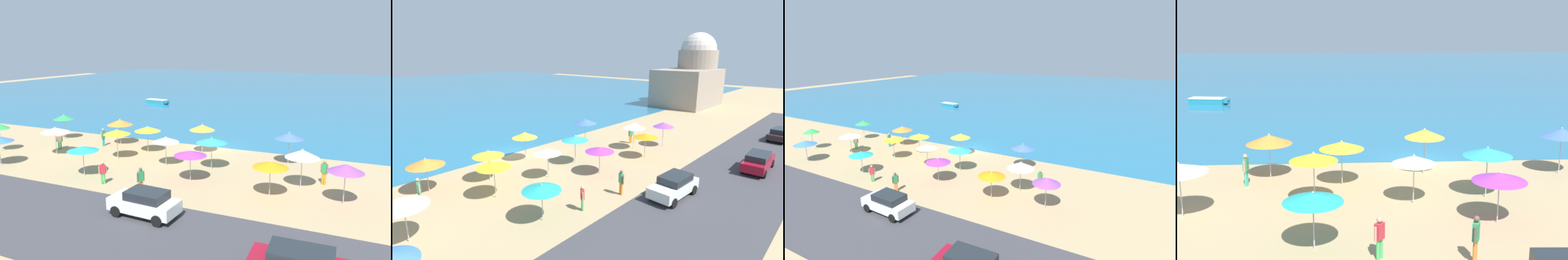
{
  "view_description": "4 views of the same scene",
  "coord_description": "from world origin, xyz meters",
  "views": [
    {
      "loc": [
        12.37,
        -32.81,
        9.29
      ],
      "look_at": [
        -2.12,
        0.32,
        1.4
      ],
      "focal_mm": 35.0,
      "sensor_mm": 36.0,
      "label": 1
    },
    {
      "loc": [
        -15.99,
        -24.15,
        9.53
      ],
      "look_at": [
        7.47,
        -3.05,
        1.44
      ],
      "focal_mm": 28.0,
      "sensor_mm": 36.0,
      "label": 2
    },
    {
      "loc": [
        17.7,
        -30.46,
        11.87
      ],
      "look_at": [
        0.18,
        1.43,
        2.18
      ],
      "focal_mm": 28.0,
      "sensor_mm": 36.0,
      "label": 3
    },
    {
      "loc": [
        -4.7,
        -28.72,
        8.36
      ],
      "look_at": [
        -3.03,
        -0.06,
        2.06
      ],
      "focal_mm": 45.0,
      "sensor_mm": 36.0,
      "label": 4
    }
  ],
  "objects": [
    {
      "name": "beach_umbrella_5",
      "position": [
        -15.33,
        -3.13,
        2.29
      ],
      "size": [
        2.04,
        2.04,
        2.58
      ],
      "color": "#B2B2B7",
      "rests_on": "ground_plane"
    },
    {
      "name": "beach_umbrella_8",
      "position": [
        -8.81,
        -2.66,
        2.18
      ],
      "size": [
        2.49,
        2.49,
        2.5
      ],
      "color": "#B2B2B7",
      "rests_on": "ground_plane"
    },
    {
      "name": "beach_umbrella_12",
      "position": [
        7.4,
        -2.77,
        2.36
      ],
      "size": [
        2.37,
        2.37,
        2.67
      ],
      "color": "#B2B2B7",
      "rests_on": "ground_plane"
    },
    {
      "name": "bather_3",
      "position": [
        -9.87,
        -3.97,
        0.97
      ],
      "size": [
        0.27,
        0.56,
        1.73
      ],
      "color": "teal",
      "rests_on": "ground_plane"
    },
    {
      "name": "beach_umbrella_6",
      "position": [
        9.14,
        -7.78,
        2.39
      ],
      "size": [
        2.27,
        2.27,
        2.73
      ],
      "color": "#B2B2B7",
      "rests_on": "ground_plane"
    },
    {
      "name": "ground_plane",
      "position": [
        0.0,
        0.0,
        0.0
      ],
      "size": [
        160.0,
        160.0,
        0.0
      ],
      "primitive_type": "plane",
      "color": "tan"
    },
    {
      "name": "beach_umbrella_14",
      "position": [
        -1.5,
        -6.97,
        2.13
      ],
      "size": [
        2.1,
        2.1,
        2.4
      ],
      "color": "#B2B2B7",
      "rests_on": "ground_plane"
    },
    {
      "name": "beach_umbrella_11",
      "position": [
        -6.15,
        -6.94,
        2.33
      ],
      "size": [
        2.26,
        2.26,
        2.59
      ],
      "color": "#B2B2B7",
      "rests_on": "ground_plane"
    },
    {
      "name": "sea",
      "position": [
        0.0,
        55.0,
        0.03
      ],
      "size": [
        150.0,
        110.0,
        0.05
      ],
      "primitive_type": "cube",
      "color": "#246A90",
      "rests_on": "ground_plane"
    },
    {
      "name": "coastal_road",
      "position": [
        0.0,
        -18.0,
        0.03
      ],
      "size": [
        80.0,
        8.0,
        0.06
      ],
      "primitive_type": "cube",
      "color": "#3A3A3F",
      "rests_on": "ground_plane"
    },
    {
      "name": "beach_umbrella_10",
      "position": [
        2.15,
        -6.34,
        2.29
      ],
      "size": [
        2.38,
        2.38,
        2.56
      ],
      "color": "#B2B2B7",
      "rests_on": "ground_plane"
    },
    {
      "name": "beach_umbrella_4",
      "position": [
        -11.89,
        -8.0,
        2.21
      ],
      "size": [
        2.44,
        2.44,
        2.49
      ],
      "color": "#B2B2B7",
      "rests_on": "ground_plane"
    },
    {
      "name": "bather_4",
      "position": [
        -0.15,
        -12.97,
        1.0
      ],
      "size": [
        0.35,
        0.53,
        1.78
      ],
      "color": "orange",
      "rests_on": "ground_plane"
    },
    {
      "name": "beach_umbrella_3",
      "position": [
        1.76,
        -9.46,
        2.04
      ],
      "size": [
        2.34,
        2.34,
        2.29
      ],
      "color": "#B2B2B7",
      "rests_on": "ground_plane"
    },
    {
      "name": "bather_0",
      "position": [
        -3.5,
        -12.48,
        0.91
      ],
      "size": [
        0.4,
        0.45,
        1.63
      ],
      "color": "#42B058",
      "rests_on": "ground_plane"
    },
    {
      "name": "beach_umbrella_7",
      "position": [
        7.55,
        -10.1,
        2.12
      ],
      "size": [
        2.27,
        2.27,
        2.38
      ],
      "color": "#B2B2B7",
      "rests_on": "ground_plane"
    },
    {
      "name": "beach_umbrella_0",
      "position": [
        -4.87,
        -4.09,
        2.14
      ],
      "size": [
        2.33,
        2.33,
        2.41
      ],
      "color": "#B2B2B7",
      "rests_on": "ground_plane"
    },
    {
      "name": "bather_1",
      "position": [
        10.5,
        -6.52,
        0.99
      ],
      "size": [
        0.53,
        0.35,
        1.77
      ],
      "color": "orange",
      "rests_on": "ground_plane"
    },
    {
      "name": "parked_car_0",
      "position": [
        1.88,
        -15.84,
        0.85
      ],
      "size": [
        4.02,
        2.01,
        1.5
      ],
      "color": "silver",
      "rests_on": "coastal_road"
    },
    {
      "name": "bather_2",
      "position": [
        -12.9,
        -6.5,
        0.88
      ],
      "size": [
        0.45,
        0.4,
        1.58
      ],
      "color": "#28B95D",
      "rests_on": "ground_plane"
    },
    {
      "name": "beach_umbrella_15",
      "position": [
        -5.9,
        -11.55,
        2.06
      ],
      "size": [
        2.3,
        2.3,
        2.3
      ],
      "color": "#B2B2B7",
      "rests_on": "ground_plane"
    },
    {
      "name": "skiff_nearshore",
      "position": [
        -18.86,
        22.66,
        0.39
      ],
      "size": [
        4.2,
        1.99,
        0.68
      ],
      "color": "teal",
      "rests_on": "sea"
    },
    {
      "name": "beach_umbrella_13",
      "position": [
        11.92,
        -9.55,
        2.29
      ],
      "size": [
        2.14,
        2.14,
        2.61
      ],
      "color": "#B2B2B7",
      "rests_on": "ground_plane"
    },
    {
      "name": "beach_umbrella_1",
      "position": [
        -0.27,
        -2.42,
        2.34
      ],
      "size": [
        2.24,
        2.24,
        2.65
      ],
      "color": "#B2B2B7",
      "rests_on": "ground_plane"
    }
  ]
}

